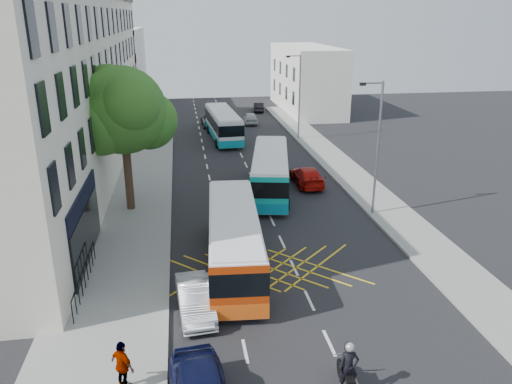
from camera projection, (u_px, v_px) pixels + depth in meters
name	position (u px, v px, depth m)	size (l,w,h in m)	color
ground	(329.00, 343.00, 18.78)	(120.00, 120.00, 0.00)	black
pavement_left	(131.00, 209.00, 31.52)	(5.00, 70.00, 0.15)	gray
pavement_right	(373.00, 196.00, 33.79)	(3.00, 70.00, 0.15)	gray
terrace_main	(59.00, 84.00, 37.35)	(8.30, 45.00, 13.50)	#ECE8C6
terrace_far	(111.00, 68.00, 66.36)	(8.00, 20.00, 10.00)	silver
building_right	(306.00, 79.00, 63.71)	(6.00, 18.00, 8.00)	silver
street_tree	(122.00, 111.00, 29.41)	(6.30, 5.70, 8.80)	#382619
lamp_near	(377.00, 142.00, 29.29)	(1.45, 0.15, 8.00)	slate
lamp_far	(298.00, 93.00, 47.92)	(1.45, 0.15, 8.00)	slate
railings	(84.00, 277.00, 22.10)	(0.08, 5.60, 1.14)	black
bus_near	(234.00, 239.00, 23.93)	(3.02, 10.26, 2.85)	silver
bus_mid	(270.00, 172.00, 34.29)	(4.23, 10.39, 2.85)	silver
bus_far	(223.00, 124.00, 49.16)	(3.00, 10.20, 2.83)	silver
motorbike	(348.00, 370.00, 15.98)	(0.68, 2.21, 1.96)	black
parked_car_silver	(195.00, 299.00, 20.53)	(1.35, 3.86, 1.27)	#B2B4BB
red_hatchback	(307.00, 176.00, 36.13)	(1.84, 4.52, 1.31)	#B40E07
distant_car_grey	(211.00, 121.00, 55.19)	(1.97, 4.28, 1.19)	#45494D
distant_car_silver	(250.00, 118.00, 56.54)	(1.54, 3.82, 1.30)	#B3B5BB
distant_car_dark	(259.00, 107.00, 63.76)	(1.24, 3.56, 1.17)	black
pedestrian_far	(123.00, 366.00, 16.02)	(1.02, 0.43, 1.75)	gray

